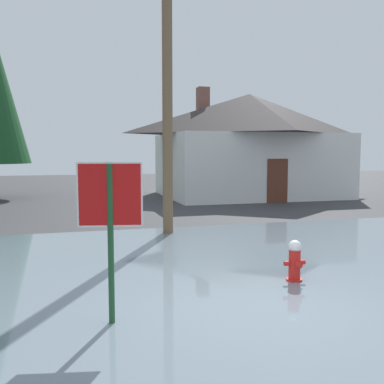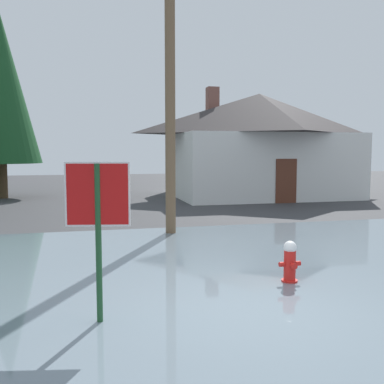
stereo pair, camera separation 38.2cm
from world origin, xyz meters
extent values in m
cube|color=#38383A|center=(0.00, 0.00, -0.05)|extent=(80.00, 80.00, 0.10)
cube|color=slate|center=(0.94, 2.30, 0.03)|extent=(13.85, 9.38, 0.06)
cube|color=silver|center=(-0.30, -1.26, 0.00)|extent=(3.74, 0.65, 0.01)
cylinder|color=#1E4C28|center=(-2.13, -0.01, 1.09)|extent=(0.08, 0.08, 2.17)
cube|color=white|center=(-2.13, -0.01, 1.77)|extent=(0.83, 0.18, 0.85)
cube|color=red|center=(-2.13, -0.01, 1.77)|extent=(0.79, 0.18, 0.80)
cylinder|color=red|center=(1.15, 1.07, 0.05)|extent=(0.28, 0.28, 0.09)
cylinder|color=red|center=(1.15, 1.07, 0.35)|extent=(0.21, 0.21, 0.51)
sphere|color=white|center=(1.15, 1.07, 0.67)|extent=(0.22, 0.22, 0.22)
cylinder|color=red|center=(1.00, 1.07, 0.38)|extent=(0.09, 0.08, 0.08)
cylinder|color=red|center=(1.30, 1.07, 0.38)|extent=(0.09, 0.08, 0.08)
cylinder|color=red|center=(1.15, 0.92, 0.38)|extent=(0.10, 0.09, 0.10)
cylinder|color=brown|center=(0.01, 6.17, 4.91)|extent=(0.28, 0.28, 9.83)
cube|color=silver|center=(6.52, 15.80, 1.61)|extent=(8.72, 6.63, 3.21)
pyramid|color=#332D2D|center=(6.52, 15.80, 4.25)|extent=(9.41, 7.16, 2.09)
cube|color=brown|center=(4.35, 17.00, 4.78)|extent=(0.60, 0.60, 1.88)
cube|color=#592D1E|center=(6.51, 12.48, 1.00)|extent=(1.00, 0.06, 2.00)
camera|label=1|loc=(-2.65, -5.78, 2.33)|focal=41.42mm
camera|label=2|loc=(-2.28, -5.88, 2.33)|focal=41.42mm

